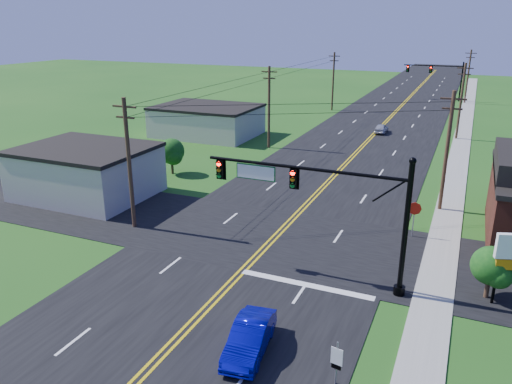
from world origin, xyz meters
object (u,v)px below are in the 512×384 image
at_px(blue_car, 250,338).
at_px(route_sign, 337,360).
at_px(signal_mast_main, 321,198).
at_px(signal_mast_far, 436,74).
at_px(stop_sign, 414,212).

relative_size(blue_car, route_sign, 2.11).
xyz_separation_m(signal_mast_main, signal_mast_far, (0.10, 72.00, -0.20)).
height_order(signal_mast_far, blue_car, signal_mast_far).
xyz_separation_m(signal_mast_main, blue_car, (-0.79, -7.48, -4.06)).
bearing_deg(signal_mast_main, stop_sign, 62.29).
relative_size(signal_mast_far, route_sign, 5.55).
relative_size(signal_mast_main, blue_car, 2.71).
bearing_deg(blue_car, signal_mast_main, 75.92).
xyz_separation_m(signal_mast_main, stop_sign, (4.16, 7.92, -2.97)).
distance_m(signal_mast_main, stop_sign, 9.43).
height_order(signal_mast_main, signal_mast_far, same).
bearing_deg(blue_car, route_sign, -15.83).
xyz_separation_m(blue_car, route_sign, (3.95, -0.54, 0.47)).
distance_m(signal_mast_far, blue_car, 79.58).
distance_m(blue_car, stop_sign, 16.21).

